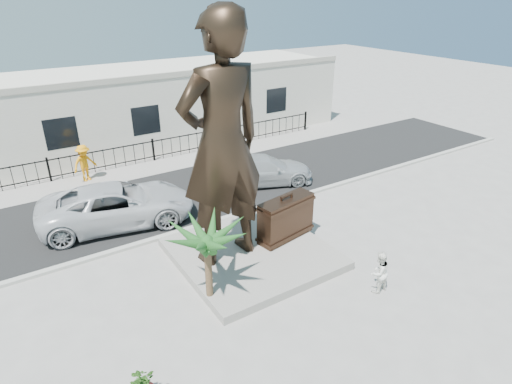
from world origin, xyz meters
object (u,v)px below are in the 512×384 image
statue (222,144)px  tourist (379,272)px  car_white (117,205)px  suitcase (286,218)px

statue → tourist: statue is taller
statue → tourist: size_ratio=5.71×
statue → tourist: bearing=124.5°
statue → tourist: (3.31, -4.11, -3.71)m
statue → car_white: size_ratio=1.34×
statue → tourist: 6.45m
tourist → car_white: bearing=-60.1°
car_white → tourist: bearing=-136.1°
suitcase → tourist: suitcase is taller
suitcase → car_white: bearing=124.3°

